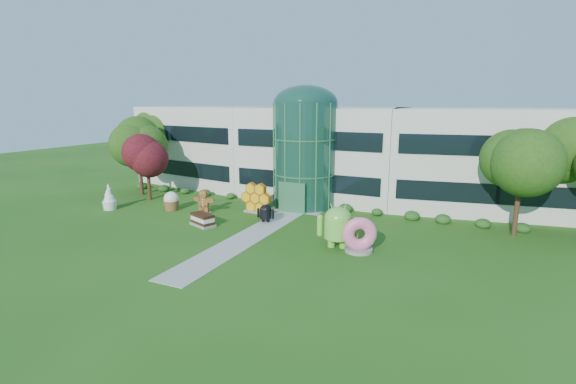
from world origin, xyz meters
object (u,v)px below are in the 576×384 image
at_px(donut, 359,234).
at_px(gingerbread, 204,201).
at_px(android_green, 338,224).
at_px(android_black, 266,212).

height_order(donut, gingerbread, donut).
bearing_deg(gingerbread, android_green, -15.03).
bearing_deg(donut, android_black, 132.08).
relative_size(android_black, donut, 0.73).
height_order(android_black, gingerbread, gingerbread).
distance_m(android_black, donut, 9.63).
bearing_deg(donut, android_green, 146.85).
height_order(android_green, gingerbread, android_green).
relative_size(android_green, gingerbread, 1.41).
xyz_separation_m(android_black, gingerbread, (-6.48, 0.26, 0.22)).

